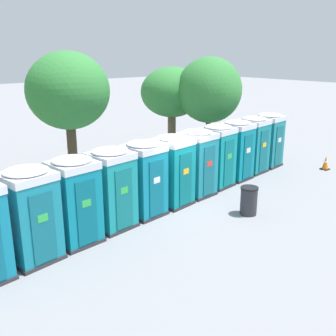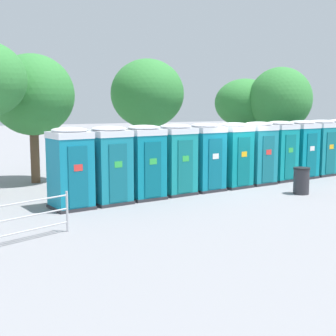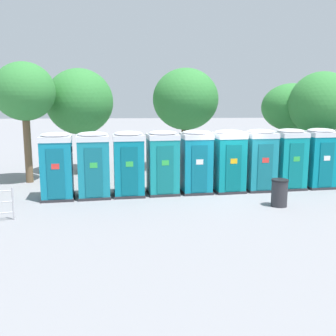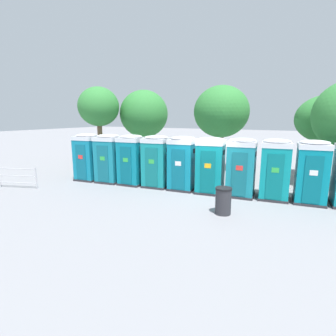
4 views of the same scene
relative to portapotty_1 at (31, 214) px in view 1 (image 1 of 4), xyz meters
name	(u,v)px [view 1 (image 1 of 4)]	position (x,y,z in m)	size (l,w,h in m)	color
ground_plane	(172,203)	(5.37, 0.64, -1.28)	(120.00, 120.00, 0.00)	gray
portapotty_1	(31,214)	(0.00, 0.00, 0.00)	(1.37, 1.35, 2.54)	#2D2D33
portapotty_2	(75,200)	(1.34, 0.18, 0.00)	(1.28, 1.29, 2.54)	#2D2D33
portapotty_3	(112,188)	(2.68, 0.36, 0.00)	(1.34, 1.33, 2.54)	#2D2D33
portapotty_4	(144,178)	(4.03, 0.48, 0.00)	(1.30, 1.31, 2.54)	#2D2D33
portapotty_5	(173,170)	(5.38, 0.58, 0.00)	(1.35, 1.35, 2.54)	#2D2D33
portapotty_6	(197,162)	(6.73, 0.72, 0.00)	(1.28, 1.29, 2.54)	#2D2D33
portapotty_7	(217,155)	(8.06, 0.93, 0.00)	(1.31, 1.33, 2.54)	#2D2D33
portapotty_8	(236,150)	(9.41, 1.06, 0.00)	(1.29, 1.31, 2.54)	#2D2D33
portapotty_9	(253,144)	(10.75, 1.23, 0.00)	(1.29, 1.31, 2.54)	#2D2D33
portapotty_10	(268,139)	(12.10, 1.37, 0.00)	(1.30, 1.33, 2.54)	#2D2D33
street_tree_0	(172,93)	(9.98, 5.90, 1.99)	(3.18, 3.18, 4.57)	brown
street_tree_1	(68,91)	(4.22, 5.86, 2.42)	(3.45, 3.45, 5.34)	#4C3826
street_tree_4	(209,90)	(10.75, 4.02, 2.20)	(3.16, 3.16, 5.08)	#4C3826
trash_can	(249,201)	(6.69, -1.79, -0.79)	(0.59, 0.59, 0.97)	#2D2D33
traffic_cone	(325,163)	(13.62, -0.81, -0.97)	(0.36, 0.36, 0.64)	black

